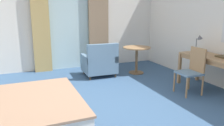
{
  "coord_description": "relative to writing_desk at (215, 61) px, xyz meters",
  "views": [
    {
      "loc": [
        -1.24,
        -3.16,
        1.65
      ],
      "look_at": [
        0.22,
        0.4,
        0.75
      ],
      "focal_mm": 35.53,
      "sensor_mm": 36.0,
      "label": 1
    }
  ],
  "objects": [
    {
      "name": "desk_lamp",
      "position": [
        0.01,
        0.53,
        0.36
      ],
      "size": [
        0.24,
        0.15,
        0.41
      ],
      "color": "#4C4C51",
      "rests_on": "writing_desk"
    },
    {
      "name": "writing_desk",
      "position": [
        0.0,
        0.0,
        0.0
      ],
      "size": [
        0.66,
        1.54,
        0.74
      ],
      "color": "#9E754C",
      "rests_on": "ground"
    },
    {
      "name": "desk_chair",
      "position": [
        -0.5,
        0.1,
        -0.14
      ],
      "size": [
        0.44,
        0.45,
        0.94
      ],
      "color": "slate",
      "rests_on": "ground"
    },
    {
      "name": "curtain_panel_right",
      "position": [
        -1.5,
        3.03,
        0.59
      ],
      "size": [
        0.6,
        0.1,
        2.49
      ],
      "primitive_type": "cube",
      "color": "#897056",
      "rests_on": "ground"
    },
    {
      "name": "closed_book",
      "position": [
        0.09,
        -0.11,
        0.1
      ],
      "size": [
        0.24,
        0.28,
        0.03
      ],
      "primitive_type": "cube",
      "rotation": [
        0.0,
        0.0,
        -0.09
      ],
      "color": "brown",
      "rests_on": "writing_desk"
    },
    {
      "name": "balcony_glass_door",
      "position": [
        -2.32,
        3.13,
        0.56
      ],
      "size": [
        1.21,
        0.02,
        2.43
      ],
      "primitive_type": "cube",
      "color": "silver",
      "rests_on": "ground"
    },
    {
      "name": "round_cafe_table",
      "position": [
        -0.81,
        1.88,
        -0.12
      ],
      "size": [
        0.74,
        0.74,
        0.72
      ],
      "color": "#9E754C",
      "rests_on": "ground"
    },
    {
      "name": "ground",
      "position": [
        -2.42,
        -0.14,
        -0.71
      ],
      "size": [
        6.2,
        7.23,
        0.1
      ],
      "primitive_type": "cube",
      "color": "#38567A"
    },
    {
      "name": "wall_back",
      "position": [
        -2.42,
        3.21,
        0.72
      ],
      "size": [
        5.8,
        0.12,
        2.76
      ],
      "primitive_type": "cube",
      "color": "silver",
      "rests_on": "ground"
    },
    {
      "name": "armchair_by_window",
      "position": [
        -1.83,
        1.99,
        -0.32
      ],
      "size": [
        0.81,
        0.77,
        0.88
      ],
      "color": "slate",
      "rests_on": "ground"
    },
    {
      "name": "curtain_panel_left",
      "position": [
        -3.15,
        3.03,
        0.59
      ],
      "size": [
        0.46,
        0.1,
        2.49
      ],
      "primitive_type": "cube",
      "color": "tan",
      "rests_on": "ground"
    }
  ]
}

